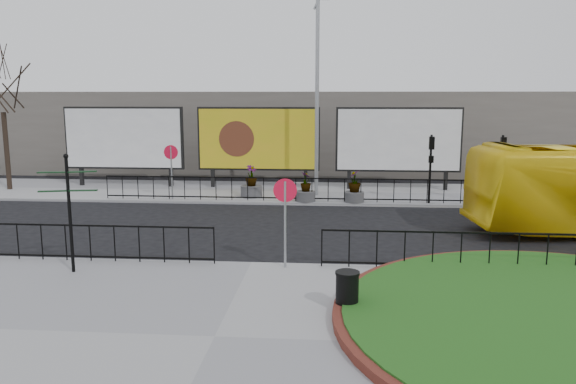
# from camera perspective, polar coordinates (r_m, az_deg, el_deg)

# --- Properties ---
(ground) EXTENTS (90.00, 90.00, 0.00)m
(ground) POSITION_cam_1_polar(r_m,az_deg,el_deg) (16.13, -3.74, -7.52)
(ground) COLOR black
(ground) RESTS_ON ground
(pavement_near) EXTENTS (30.00, 10.00, 0.12)m
(pavement_near) POSITION_cam_1_polar(r_m,az_deg,el_deg) (11.50, -7.45, -14.61)
(pavement_near) COLOR gray
(pavement_near) RESTS_ON ground
(pavement_far) EXTENTS (44.00, 6.00, 0.12)m
(pavement_far) POSITION_cam_1_polar(r_m,az_deg,el_deg) (27.74, -0.16, -0.03)
(pavement_far) COLOR gray
(pavement_far) RESTS_ON ground
(railing_near_left) EXTENTS (10.00, 0.10, 1.10)m
(railing_near_left) POSITION_cam_1_polar(r_m,az_deg,el_deg) (17.56, -23.74, -4.64)
(railing_near_left) COLOR black
(railing_near_left) RESTS_ON pavement_near
(railing_near_right) EXTENTS (9.00, 0.10, 1.10)m
(railing_near_right) POSITION_cam_1_polar(r_m,az_deg,el_deg) (16.06, 19.80, -5.69)
(railing_near_right) COLOR black
(railing_near_right) RESTS_ON pavement_near
(railing_far) EXTENTS (18.00, 0.10, 1.10)m
(railing_far) POSITION_cam_1_polar(r_m,az_deg,el_deg) (24.91, 1.62, 0.26)
(railing_far) COLOR black
(railing_far) RESTS_ON pavement_far
(speed_sign_far) EXTENTS (0.64, 0.07, 2.47)m
(speed_sign_far) POSITION_cam_1_polar(r_m,az_deg,el_deg) (25.85, -11.78, 3.20)
(speed_sign_far) COLOR gray
(speed_sign_far) RESTS_ON pavement_far
(speed_sign_near) EXTENTS (0.64, 0.07, 2.47)m
(speed_sign_near) POSITION_cam_1_polar(r_m,az_deg,el_deg) (15.17, -0.29, -1.15)
(speed_sign_near) COLOR gray
(speed_sign_near) RESTS_ON pavement_near
(billboard_left) EXTENTS (6.20, 0.31, 4.10)m
(billboard_left) POSITION_cam_1_polar(r_m,az_deg,el_deg) (30.27, -16.32, 5.25)
(billboard_left) COLOR black
(billboard_left) RESTS_ON pavement_far
(billboard_mid) EXTENTS (6.20, 0.31, 4.10)m
(billboard_mid) POSITION_cam_1_polar(r_m,az_deg,el_deg) (28.54, -3.01, 5.37)
(billboard_mid) COLOR black
(billboard_mid) RESTS_ON pavement_far
(billboard_right) EXTENTS (6.20, 0.31, 4.10)m
(billboard_right) POSITION_cam_1_polar(r_m,az_deg,el_deg) (28.47, 11.15, 5.19)
(billboard_right) COLOR black
(billboard_right) RESTS_ON pavement_far
(lamp_post) EXTENTS (0.74, 0.18, 9.23)m
(lamp_post) POSITION_cam_1_polar(r_m,az_deg,el_deg) (26.24, 2.98, 9.85)
(lamp_post) COLOR gray
(lamp_post) RESTS_ON pavement_far
(signal_pole_a) EXTENTS (0.22, 0.26, 3.00)m
(signal_pole_a) POSITION_cam_1_polar(r_m,az_deg,el_deg) (25.08, 14.31, 3.32)
(signal_pole_a) COLOR black
(signal_pole_a) RESTS_ON pavement_far
(signal_pole_b) EXTENTS (0.22, 0.26, 3.00)m
(signal_pole_b) POSITION_cam_1_polar(r_m,az_deg,el_deg) (25.75, 20.91, 3.14)
(signal_pole_b) COLOR black
(signal_pole_b) RESTS_ON pavement_far
(tree_left) EXTENTS (2.00, 2.00, 7.00)m
(tree_left) POSITION_cam_1_polar(r_m,az_deg,el_deg) (31.32, -26.89, 6.60)
(tree_left) COLOR #2D2119
(tree_left) RESTS_ON pavement_far
(building_backdrop) EXTENTS (40.00, 10.00, 5.00)m
(building_backdrop) POSITION_cam_1_polar(r_m,az_deg,el_deg) (37.37, 1.12, 6.28)
(building_backdrop) COLOR #605A54
(building_backdrop) RESTS_ON ground
(fingerpost_sign) EXTENTS (1.49, 0.56, 3.19)m
(fingerpost_sign) POSITION_cam_1_polar(r_m,az_deg,el_deg) (15.84, -21.37, -0.90)
(fingerpost_sign) COLOR black
(fingerpost_sign) RESTS_ON pavement_near
(litter_bin) EXTENTS (0.54, 0.54, 0.89)m
(litter_bin) POSITION_cam_1_polar(r_m,az_deg,el_deg) (12.53, 6.03, -9.98)
(litter_bin) COLOR black
(litter_bin) RESTS_ON pavement_near
(planter_a) EXTENTS (1.00, 1.00, 1.48)m
(planter_a) POSITION_cam_1_polar(r_m,az_deg,el_deg) (26.14, -3.75, 0.63)
(planter_a) COLOR #4C4C4F
(planter_a) RESTS_ON pavement_far
(planter_b) EXTENTS (0.86, 0.86, 1.33)m
(planter_b) POSITION_cam_1_polar(r_m,az_deg,el_deg) (25.02, 1.81, 0.15)
(planter_b) COLOR #4C4C4F
(planter_b) RESTS_ON pavement_far
(planter_c) EXTENTS (0.87, 0.87, 1.42)m
(planter_c) POSITION_cam_1_polar(r_m,az_deg,el_deg) (24.99, 6.76, 0.23)
(planter_c) COLOR #4C4C4F
(planter_c) RESTS_ON pavement_far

